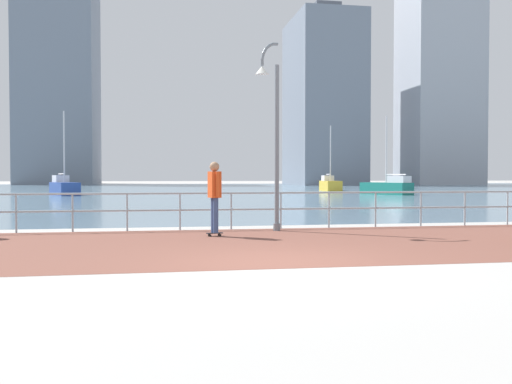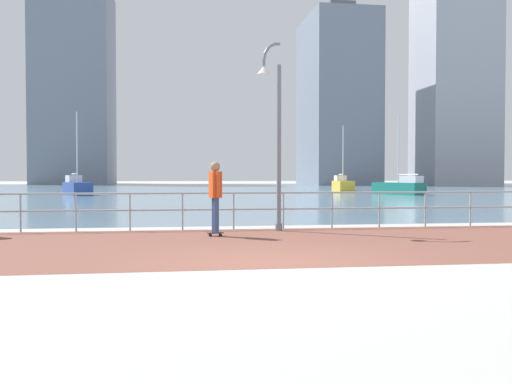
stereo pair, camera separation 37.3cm
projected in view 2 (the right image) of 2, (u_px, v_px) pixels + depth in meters
The scene contains 12 objects.
ground at pixel (191, 193), 49.15m from camera, with size 220.00×220.00×0.00m, color #ADAAA5.
brick_paving at pixel (250, 244), 12.33m from camera, with size 28.00×6.74×0.01m, color brown.
harbor_water at pixel (188, 190), 60.15m from camera, with size 180.00×88.00×0.00m, color slate.
waterfront_railing at pixel (234, 203), 15.64m from camera, with size 25.25×0.06×1.03m.
lamppost at pixel (274, 127), 15.04m from camera, with size 0.73×0.57×5.03m.
skateboarder at pixel (215, 191), 13.84m from camera, with size 0.41×0.56×1.82m.
sailboat_yellow at pixel (77, 187), 43.87m from camera, with size 2.91×4.78×6.42m.
sailboat_gray at pixel (400, 187), 44.38m from camera, with size 3.12×4.58×6.20m.
sailboat_navy at pixel (343, 185), 55.75m from camera, with size 1.88×4.69×6.41m.
tower_brick at pixel (455, 47), 94.76m from camera, with size 11.82×10.40×47.62m.
tower_glass at pixel (337, 101), 93.40m from camera, with size 10.37×15.67×29.37m.
tower_beige at pixel (75, 85), 101.04m from camera, with size 12.75×16.57×36.90m.
Camera 2 is at (-1.69, -9.42, 1.48)m, focal length 39.84 mm.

